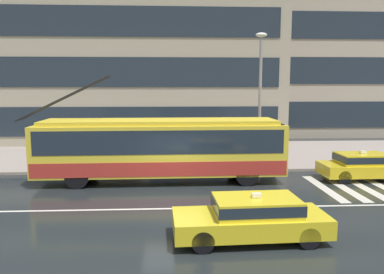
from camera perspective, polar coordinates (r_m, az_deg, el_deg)
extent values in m
plane|color=#202629|center=(15.42, -2.69, -9.22)|extent=(160.00, 160.00, 0.00)
cube|color=gray|center=(24.70, -2.86, -2.61)|extent=(80.00, 10.00, 0.14)
cube|color=beige|center=(17.93, 19.07, -7.20)|extent=(0.44, 4.40, 0.01)
cube|color=beige|center=(18.29, 21.71, -7.04)|extent=(0.44, 4.40, 0.01)
cube|color=beige|center=(18.68, 24.23, -6.87)|extent=(0.44, 4.40, 0.01)
cube|color=beige|center=(19.10, 26.65, -6.69)|extent=(0.44, 4.40, 0.01)
cube|color=silver|center=(14.27, -2.65, -10.60)|extent=(72.00, 0.14, 0.01)
cube|color=yellow|center=(17.95, -4.69, -1.70)|extent=(11.42, 2.63, 2.29)
cube|color=yellow|center=(17.79, -4.73, 2.27)|extent=(10.73, 2.37, 0.20)
cube|color=#1E2833|center=(17.88, -4.70, -0.25)|extent=(10.96, 2.65, 1.05)
cube|color=#B03026|center=(18.08, -4.66, -3.99)|extent=(11.31, 2.66, 0.64)
cube|color=#1E2833|center=(18.65, 12.91, -0.09)|extent=(0.14, 2.21, 1.15)
cube|color=black|center=(18.54, 12.52, 1.71)|extent=(0.18, 1.90, 0.28)
cylinder|color=black|center=(18.66, -18.33, 5.55)|extent=(4.19, 0.11, 2.06)
cylinder|color=black|center=(17.98, -18.89, 5.46)|extent=(4.19, 0.11, 2.06)
cylinder|color=black|center=(19.54, 6.86, -4.06)|extent=(1.04, 0.31, 1.04)
cylinder|color=black|center=(17.43, 8.19, -5.52)|extent=(1.04, 0.31, 1.04)
cylinder|color=black|center=(19.62, -15.34, -4.23)|extent=(1.04, 0.31, 1.04)
cylinder|color=black|center=(17.52, -16.78, -5.71)|extent=(1.04, 0.31, 1.04)
cube|color=yellow|center=(11.54, 8.61, -12.54)|extent=(4.53, 1.94, 0.55)
cube|color=yellow|center=(11.41, 9.55, -10.05)|extent=(2.47, 1.61, 0.48)
cube|color=#1E2833|center=(11.41, 9.55, -9.94)|extent=(2.52, 1.63, 0.31)
cube|color=silver|center=(11.32, 9.59, -8.56)|extent=(0.29, 0.17, 0.12)
cylinder|color=black|center=(10.64, 1.64, -15.39)|extent=(0.63, 0.22, 0.62)
cylinder|color=black|center=(12.08, 0.71, -12.50)|extent=(0.63, 0.22, 0.62)
cylinder|color=black|center=(11.36, 17.04, -14.20)|extent=(0.63, 0.22, 0.62)
cylinder|color=black|center=(12.72, 14.32, -11.70)|extent=(0.63, 0.22, 0.62)
cube|color=yellow|center=(20.18, 24.43, -4.37)|extent=(4.26, 1.82, 0.55)
cube|color=gold|center=(20.00, 24.09, -2.94)|extent=(2.31, 1.55, 0.48)
cube|color=#1E2833|center=(20.00, 24.09, -2.88)|extent=(2.35, 1.57, 0.31)
cube|color=silver|center=(19.95, 24.14, -2.07)|extent=(0.28, 0.16, 0.12)
cylinder|color=black|center=(21.56, 26.72, -4.29)|extent=(0.62, 0.21, 0.62)
cylinder|color=black|center=(20.30, 19.86, -4.63)|extent=(0.62, 0.21, 0.62)
cylinder|color=black|center=(18.91, 21.76, -5.61)|extent=(0.62, 0.21, 0.62)
cylinder|color=gray|center=(20.69, -6.87, -1.19)|extent=(0.08, 0.08, 2.33)
cylinder|color=gray|center=(21.27, -17.00, -1.23)|extent=(0.08, 0.08, 2.33)
cylinder|color=gray|center=(21.92, -6.66, -0.69)|extent=(0.08, 0.08, 2.33)
cylinder|color=gray|center=(22.47, -16.24, -0.74)|extent=(0.08, 0.08, 2.33)
cube|color=#99ADB2|center=(22.11, -11.51, -0.59)|extent=(3.56, 0.04, 1.87)
cube|color=#B2B2B7|center=(21.36, -11.84, 2.25)|extent=(4.05, 1.55, 0.08)
cube|color=brown|center=(21.93, -11.58, -2.69)|extent=(2.62, 0.36, 0.08)
cylinder|color=#454049|center=(22.13, 7.58, -2.56)|extent=(0.14, 0.14, 0.86)
cylinder|color=#454049|center=(21.97, 7.56, -2.63)|extent=(0.14, 0.14, 0.86)
cylinder|color=gray|center=(21.93, 7.60, -0.72)|extent=(0.43, 0.43, 0.60)
sphere|color=#E2A963|center=(21.88, 7.62, 0.33)|extent=(0.21, 0.21, 0.21)
cone|color=red|center=(21.96, 7.64, 1.11)|extent=(1.26, 1.26, 0.26)
cylinder|color=#333333|center=(22.02, 7.62, -0.19)|extent=(0.02, 0.02, 0.75)
cylinder|color=#4A5649|center=(22.83, -13.38, -2.37)|extent=(0.14, 0.14, 0.87)
cylinder|color=#4A5649|center=(22.94, -13.69, -2.34)|extent=(0.14, 0.14, 0.87)
cylinder|color=#4A3B37|center=(22.77, -13.59, -0.57)|extent=(0.49, 0.49, 0.57)
sphere|color=tan|center=(22.72, -13.62, 0.42)|extent=(0.23, 0.23, 0.23)
cone|color=black|center=(22.76, -13.88, 1.18)|extent=(1.58, 1.58, 0.31)
cylinder|color=#333333|center=(22.83, -13.83, -0.15)|extent=(0.02, 0.02, 0.75)
cylinder|color=navy|center=(20.57, 8.60, -3.45)|extent=(0.14, 0.14, 0.80)
cylinder|color=navy|center=(20.45, 8.29, -3.50)|extent=(0.14, 0.14, 0.80)
cylinder|color=#4F4F4D|center=(20.39, 8.48, -1.59)|extent=(0.50, 0.50, 0.57)
sphere|color=tan|center=(20.33, 8.50, -0.47)|extent=(0.23, 0.23, 0.23)
cone|color=red|center=(20.21, 8.28, 0.33)|extent=(1.23, 1.23, 0.28)
cylinder|color=#333333|center=(20.28, 8.25, -1.12)|extent=(0.02, 0.02, 0.75)
cylinder|color=navy|center=(21.97, -1.45, -2.66)|extent=(0.14, 0.14, 0.79)
cylinder|color=navy|center=(21.84, -1.21, -2.72)|extent=(0.14, 0.14, 0.79)
cylinder|color=gray|center=(21.79, -1.34, -0.96)|extent=(0.50, 0.50, 0.55)
sphere|color=#D19E91|center=(21.74, -1.34, 0.07)|extent=(0.24, 0.24, 0.24)
cone|color=red|center=(21.60, -1.15, 0.82)|extent=(1.43, 1.43, 0.31)
cylinder|color=#333333|center=(21.67, -1.15, -0.56)|extent=(0.02, 0.02, 0.75)
cylinder|color=gray|center=(20.55, 10.08, 4.97)|extent=(0.16, 0.16, 6.81)
ellipsoid|color=silver|center=(20.70, 10.32, 14.76)|extent=(0.60, 0.32, 0.24)
cube|color=#A19881|center=(34.84, -11.57, 14.55)|extent=(27.07, 13.25, 17.47)
cube|color=#1E2833|center=(28.12, -13.17, 2.27)|extent=(25.44, 0.06, 2.10)
cube|color=#1E2833|center=(28.02, -13.39, 9.40)|extent=(25.44, 0.06, 2.10)
cube|color=#1E2833|center=(28.36, -13.62, 16.47)|extent=(25.44, 0.06, 2.10)
cube|color=#1E2833|center=(36.48, 26.40, 3.03)|extent=(19.33, 0.06, 2.21)
cube|color=#1E2833|center=(36.42, 26.75, 8.82)|extent=(19.33, 0.06, 2.21)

